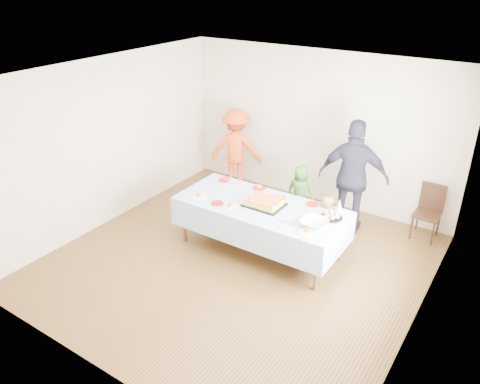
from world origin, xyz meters
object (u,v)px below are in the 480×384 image
at_px(birthday_cake, 264,203).
at_px(adult_left, 236,148).
at_px(dining_chair, 429,208).
at_px(party_table, 261,208).

relative_size(birthday_cake, adult_left, 0.37).
relative_size(dining_chair, adult_left, 0.57).
height_order(party_table, adult_left, adult_left).
relative_size(party_table, adult_left, 1.63).
bearing_deg(dining_chair, adult_left, -177.39).
height_order(party_table, birthday_cake, birthday_cake).
bearing_deg(adult_left, party_table, 111.36).
distance_m(party_table, birthday_cake, 0.12).
bearing_deg(birthday_cake, party_table, -169.84).
distance_m(dining_chair, adult_left, 3.61).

